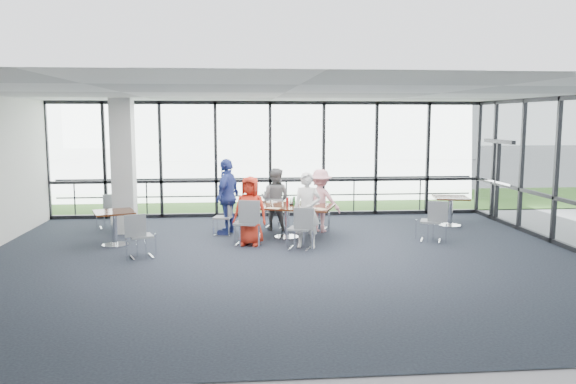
{
  "coord_description": "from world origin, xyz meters",
  "views": [
    {
      "loc": [
        -0.88,
        -10.56,
        2.72
      ],
      "look_at": [
        0.21,
        1.75,
        1.1
      ],
      "focal_mm": 35.0,
      "sensor_mm": 36.0,
      "label": 1
    }
  ],
  "objects": [
    {
      "name": "diner_end",
      "position": [
        -1.15,
        2.6,
        0.9
      ],
      "size": [
        0.95,
        1.19,
        1.79
      ],
      "primitive_type": "imported",
      "rotation": [
        0.0,
        0.0,
        -1.99
      ],
      "color": "#324398",
      "rests_on": "ground"
    },
    {
      "name": "tumbler_a",
      "position": [
        -0.14,
        1.96,
        0.82
      ],
      "size": [
        0.07,
        0.07,
        0.15
      ],
      "primitive_type": "cylinder",
      "color": "white",
      "rests_on": "main_table"
    },
    {
      "name": "side_table_right",
      "position": [
        4.48,
        3.1,
        0.63
      ],
      "size": [
        0.97,
        0.97,
        0.75
      ],
      "rotation": [
        0.0,
        0.0,
        -0.19
      ],
      "color": "#321207",
      "rests_on": "ground"
    },
    {
      "name": "chair_main_nl",
      "position": [
        -0.72,
        1.34,
        0.49
      ],
      "size": [
        0.59,
        0.59,
        0.99
      ],
      "primitive_type": null,
      "rotation": [
        0.0,
        0.0,
        -0.26
      ],
      "color": "gray",
      "rests_on": "ground"
    },
    {
      "name": "diner_near_left",
      "position": [
        -0.64,
        1.37,
        0.75
      ],
      "size": [
        0.84,
        0.68,
        1.5
      ],
      "primitive_type": "imported",
      "rotation": [
        0.0,
        0.0,
        -0.31
      ],
      "color": "red",
      "rests_on": "ground"
    },
    {
      "name": "chair_main_fr",
      "position": [
        1.02,
        2.93,
        0.49
      ],
      "size": [
        0.62,
        0.62,
        0.97
      ],
      "primitive_type": null,
      "rotation": [
        0.0,
        0.0,
        2.74
      ],
      "color": "gray",
      "rests_on": "ground"
    },
    {
      "name": "grass_strip",
      "position": [
        0.0,
        8.0,
        0.01
      ],
      "size": [
        80.0,
        5.0,
        0.01
      ],
      "primitive_type": "cube",
      "color": "#3C6128",
      "rests_on": "ground"
    },
    {
      "name": "plate_fl",
      "position": [
        -0.1,
        2.58,
        0.76
      ],
      "size": [
        0.27,
        0.27,
        0.01
      ],
      "primitive_type": "cylinder",
      "color": "white",
      "rests_on": "main_table"
    },
    {
      "name": "plate_nr",
      "position": [
        0.69,
        1.54,
        0.76
      ],
      "size": [
        0.25,
        0.25,
        0.01
      ],
      "primitive_type": "cylinder",
      "color": "white",
      "rests_on": "main_table"
    },
    {
      "name": "ceiling",
      "position": [
        0.0,
        0.0,
        3.2
      ],
      "size": [
        12.0,
        10.0,
        0.04
      ],
      "primitive_type": "cube",
      "color": "white",
      "rests_on": "ground"
    },
    {
      "name": "main_table",
      "position": [
        0.21,
        2.05,
        0.64
      ],
      "size": [
        2.33,
        1.77,
        0.75
      ],
      "rotation": [
        0.0,
        0.0,
        -0.35
      ],
      "color": "#321207",
      "rests_on": "ground"
    },
    {
      "name": "tumbler_d",
      "position": [
        -0.52,
        2.09,
        0.82
      ],
      "size": [
        0.07,
        0.07,
        0.14
      ],
      "primitive_type": "cylinder",
      "color": "white",
      "rests_on": "main_table"
    },
    {
      "name": "menu_c",
      "position": [
        0.53,
        2.31,
        0.75
      ],
      "size": [
        0.31,
        0.24,
        0.0
      ],
      "primitive_type": "cube",
      "rotation": [
        0.0,
        0.0,
        -0.16
      ],
      "color": "beige",
      "rests_on": "main_table"
    },
    {
      "name": "exit_door",
      "position": [
        6.0,
        3.75,
        1.05
      ],
      "size": [
        0.12,
        1.6,
        2.1
      ],
      "primitive_type": "cube",
      "color": "black",
      "rests_on": "ground"
    },
    {
      "name": "menu_a",
      "position": [
        -0.13,
        1.67,
        0.75
      ],
      "size": [
        0.37,
        0.32,
        0.0
      ],
      "primitive_type": "cube",
      "rotation": [
        0.0,
        0.0,
        -0.41
      ],
      "color": "beige",
      "rests_on": "main_table"
    },
    {
      "name": "chair_main_end",
      "position": [
        -1.26,
        2.51,
        0.42
      ],
      "size": [
        0.49,
        0.49,
        0.83
      ],
      "primitive_type": null,
      "rotation": [
        0.0,
        0.0,
        -1.81
      ],
      "color": "gray",
      "rests_on": "ground"
    },
    {
      "name": "side_table_left",
      "position": [
        -3.55,
        1.57,
        0.63
      ],
      "size": [
        1.03,
        1.03,
        0.75
      ],
      "rotation": [
        0.0,
        0.0,
        0.34
      ],
      "color": "#321207",
      "rests_on": "ground"
    },
    {
      "name": "tumbler_b",
      "position": [
        0.47,
        1.73,
        0.82
      ],
      "size": [
        0.07,
        0.07,
        0.15
      ],
      "primitive_type": "cylinder",
      "color": "white",
      "rests_on": "main_table"
    },
    {
      "name": "curtain_wall_back",
      "position": [
        0.0,
        5.0,
        1.6
      ],
      "size": [
        12.0,
        0.1,
        3.2
      ],
      "primitive_type": "cube",
      "color": "white",
      "rests_on": "ground"
    },
    {
      "name": "chair_spare_la",
      "position": [
        -2.8,
        0.44,
        0.44
      ],
      "size": [
        0.55,
        0.55,
        0.87
      ],
      "primitive_type": null,
      "rotation": [
        0.0,
        0.0,
        0.36
      ],
      "color": "gray",
      "rests_on": "ground"
    },
    {
      "name": "diner_far_right",
      "position": [
        1.07,
        2.65,
        0.76
      ],
      "size": [
        1.1,
        0.91,
        1.52
      ],
      "primitive_type": "imported",
      "rotation": [
        0.0,
        0.0,
        2.65
      ],
      "color": "#F7A2AC",
      "rests_on": "ground"
    },
    {
      "name": "diner_far_left",
      "position": [
        0.0,
        3.0,
        0.76
      ],
      "size": [
        0.86,
        0.71,
        1.52
      ],
      "primitive_type": "imported",
      "rotation": [
        0.0,
        0.0,
        2.74
      ],
      "color": "slate",
      "rests_on": "ground"
    },
    {
      "name": "condiment_caddy",
      "position": [
        0.32,
        2.1,
        0.77
      ],
      "size": [
        0.1,
        0.07,
        0.04
      ],
      "primitive_type": "cube",
      "color": "black",
      "rests_on": "main_table"
    },
    {
      "name": "chair_main_nr",
      "position": [
        0.37,
        0.86,
        0.44
      ],
      "size": [
        0.55,
        0.55,
        0.89
      ],
      "primitive_type": null,
      "rotation": [
        0.0,
        0.0,
        -0.35
      ],
      "color": "gray",
      "rests_on": "ground"
    },
    {
      "name": "ketchup_bottle",
      "position": [
        0.23,
        2.12,
        0.84
      ],
      "size": [
        0.06,
        0.06,
        0.18
      ],
      "primitive_type": "cylinder",
      "color": "maroon",
      "rests_on": "main_table"
    },
    {
      "name": "plate_fr",
      "position": [
        0.86,
        2.23,
        0.76
      ],
      "size": [
        0.28,
        0.28,
        0.01
      ],
      "primitive_type": "cylinder",
      "color": "white",
      "rests_on": "main_table"
    },
    {
      "name": "chair_spare_lb",
      "position": [
        -4.16,
        3.59,
        0.4
      ],
      "size": [
        0.5,
        0.5,
        0.81
      ],
      "primitive_type": null,
      "rotation": [
        0.0,
        0.0,
        3.45
      ],
      "color": "gray",
      "rests_on": "ground"
    },
    {
      "name": "chair_spare_r",
      "position": [
        3.37,
        1.37,
        0.45
      ],
      "size": [
        0.58,
        0.58,
        0.91
      ],
      "primitive_type": null,
      "rotation": [
        0.0,
        0.0,
        -0.39
      ],
      "color": "gray",
      "rests_on": "ground"
    },
    {
      "name": "diner_near_right",
      "position": [
        0.55,
        1.04,
        0.8
      ],
      "size": [
        0.67,
        0.56,
        1.6
      ],
      "primitive_type": "imported",
      "rotation": [
        0.0,
        0.0,
        -0.25
      ],
      "color": "white",
      "rests_on": "ground"
    },
    {
      "name": "floor",
      "position": [
        0.0,
        0.0,
        -0.01
      ],
      "size": [
        12.0,
        10.0,
        0.02
      ],
      "primitive_type": "cube",
      "color": "black",
      "rests_on": "ground"
    },
    {
      "name": "green_bottle",
      "position": [
        0.38,
        2.06,
        0.85
      ],
      "size": [
        0.05,
        0.05,
        0.2
      ],
      "primitive_type": "cylinder",
      "color": "#256B2F",
      "rests_on": "main_table"
    },
    {
      "name": "plate_nl",
      "position": [
        -0.49,
        1.85,
        0.76
      ],
      "size": [
        0.26,
        0.26,
        0.01
      ],
      "primitive_type": "cylinder",
      "color": "white",
      "rests_on": "main_table"
    },
    {
      "name": "guard_rail",
      "position": [
        0.0,
        5.6,
        0.5
      ],
      "size": [
        12.0,
        0.06,
        0.06
      ],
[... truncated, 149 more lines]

